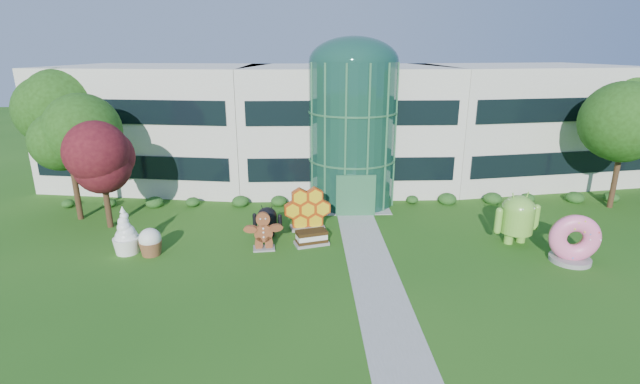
{
  "coord_description": "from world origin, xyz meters",
  "views": [
    {
      "loc": [
        -3.38,
        -19.89,
        10.7
      ],
      "look_at": [
        -2.46,
        6.0,
        2.6
      ],
      "focal_mm": 26.0,
      "sensor_mm": 36.0,
      "label": 1
    }
  ],
  "objects_px": {
    "android_green": "(518,215)",
    "gingerbread": "(263,231)",
    "android_black": "(267,219)",
    "donut": "(574,238)"
  },
  "relations": [
    {
      "from": "android_green",
      "to": "gingerbread",
      "type": "bearing_deg",
      "value": 170.08
    },
    {
      "from": "android_black",
      "to": "donut",
      "type": "relative_size",
      "value": 0.78
    },
    {
      "from": "gingerbread",
      "to": "donut",
      "type": "bearing_deg",
      "value": -13.42
    },
    {
      "from": "android_green",
      "to": "donut",
      "type": "height_order",
      "value": "android_green"
    },
    {
      "from": "android_black",
      "to": "android_green",
      "type": "bearing_deg",
      "value": 3.08
    },
    {
      "from": "android_green",
      "to": "donut",
      "type": "bearing_deg",
      "value": -65.75
    },
    {
      "from": "android_green",
      "to": "gingerbread",
      "type": "relative_size",
      "value": 1.39
    },
    {
      "from": "android_black",
      "to": "donut",
      "type": "xyz_separation_m",
      "value": [
        16.05,
        -4.04,
        0.29
      ]
    },
    {
      "from": "android_black",
      "to": "gingerbread",
      "type": "relative_size",
      "value": 0.87
    },
    {
      "from": "android_green",
      "to": "donut",
      "type": "xyz_separation_m",
      "value": [
        1.83,
        -2.53,
        -0.33
      ]
    }
  ]
}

